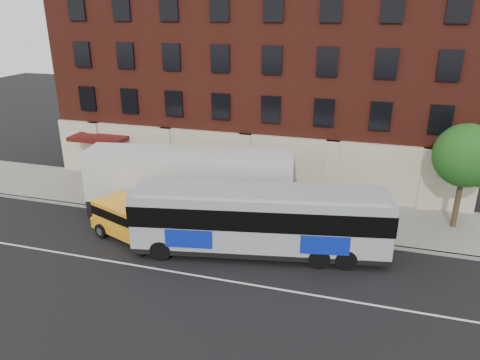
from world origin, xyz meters
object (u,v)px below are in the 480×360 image
(city_bus, at_px, (260,219))
(shipping_container, at_px, (190,184))
(street_tree, at_px, (466,158))
(yellow_suv, at_px, (131,219))
(sign_pole, at_px, (94,187))

(city_bus, bearing_deg, shipping_container, 147.49)
(street_tree, distance_m, yellow_suv, 19.14)
(street_tree, height_order, city_bus, street_tree)
(shipping_container, bearing_deg, yellow_suv, -118.64)
(street_tree, bearing_deg, sign_pole, -171.39)
(sign_pole, height_order, street_tree, street_tree)
(street_tree, distance_m, city_bus, 12.22)
(street_tree, height_order, shipping_container, street_tree)
(sign_pole, distance_m, city_bus, 11.94)
(yellow_suv, relative_size, shipping_container, 0.43)
(sign_pole, relative_size, city_bus, 0.18)
(yellow_suv, xyz_separation_m, shipping_container, (2.06, 3.78, 0.89))
(sign_pole, relative_size, yellow_suv, 0.45)
(sign_pole, height_order, shipping_container, shipping_container)
(shipping_container, bearing_deg, sign_pole, -172.97)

